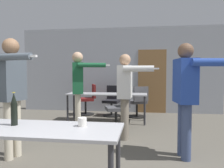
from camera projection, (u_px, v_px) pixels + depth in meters
name	position (u px, v px, depth m)	size (l,w,h in m)	color
back_wall	(119.00, 70.00, 7.27)	(6.62, 0.12, 2.79)	#A3A8B2
conference_table_near	(40.00, 136.00, 2.18)	(1.64, 0.66, 0.75)	#A8A8AD
conference_table_far	(107.00, 96.00, 5.78)	(2.11, 0.65, 0.75)	#A8A8AD
person_left_plaid	(186.00, 90.00, 3.29)	(0.86, 0.68, 1.75)	#3D4C75
person_center_tall	(78.00, 83.00, 4.76)	(0.89, 0.56, 1.75)	beige
person_far_watching	(12.00, 85.00, 3.28)	(0.77, 0.71, 1.82)	beige
person_near_casual	(126.00, 88.00, 4.27)	(0.77, 0.69, 1.67)	slate
office_chair_side_rolled	(112.00, 102.00, 6.62)	(0.52, 0.58, 0.91)	black
office_chair_far_left	(138.00, 103.00, 6.32)	(0.64, 0.67, 0.91)	black
office_chair_far_right	(88.00, 100.00, 6.78)	(0.65, 0.61, 0.94)	black
office_chair_near_pushed	(119.00, 110.00, 5.15)	(0.64, 0.59, 0.92)	black
beer_bottle	(14.00, 110.00, 2.27)	(0.07, 0.07, 0.35)	black
drink_cup	(82.00, 122.00, 2.23)	(0.09, 0.09, 0.09)	silver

